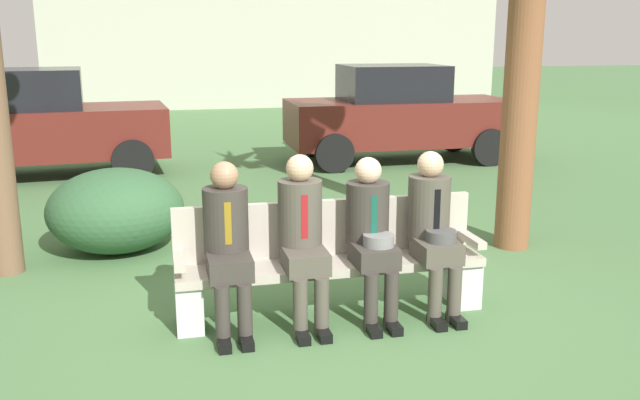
{
  "coord_description": "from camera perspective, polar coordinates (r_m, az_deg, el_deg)",
  "views": [
    {
      "loc": [
        -1.3,
        -5.12,
        2.18
      ],
      "look_at": [
        -0.03,
        0.25,
        0.85
      ],
      "focal_mm": 38.53,
      "sensor_mm": 36.0,
      "label": 1
    }
  ],
  "objects": [
    {
      "name": "seated_man_centerright",
      "position": [
        5.35,
        4.27,
        -2.51
      ],
      "size": [
        0.34,
        0.72,
        1.26
      ],
      "color": "#38332D",
      "rests_on": "ground"
    },
    {
      "name": "seated_man_centerleft",
      "position": [
        5.22,
        -1.47,
        -2.61
      ],
      "size": [
        0.34,
        0.72,
        1.31
      ],
      "color": "#4C473D",
      "rests_on": "ground"
    },
    {
      "name": "seated_man_leftmost",
      "position": [
        5.14,
        -7.69,
        -3.16
      ],
      "size": [
        0.34,
        0.72,
        1.28
      ],
      "color": "#38332D",
      "rests_on": "ground"
    },
    {
      "name": "parked_car_far",
      "position": [
        12.16,
        6.49,
        7.12
      ],
      "size": [
        3.92,
        1.74,
        1.68
      ],
      "color": "#591E19",
      "rests_on": "ground"
    },
    {
      "name": "parked_car_near",
      "position": [
        11.57,
        -22.62,
        5.84
      ],
      "size": [
        4.02,
        1.98,
        1.68
      ],
      "color": "#591E19",
      "rests_on": "ground"
    },
    {
      "name": "ground_plane",
      "position": [
        5.71,
        0.84,
        -8.89
      ],
      "size": [
        80.0,
        80.0,
        0.0
      ],
      "primitive_type": "plane",
      "color": "#4A7243"
    },
    {
      "name": "park_bench",
      "position": [
        5.48,
        0.82,
        -4.99
      ],
      "size": [
        2.43,
        0.44,
        0.9
      ],
      "color": "#B7AD9E",
      "rests_on": "ground"
    },
    {
      "name": "seated_man_rightmost",
      "position": [
        5.52,
        9.36,
        -2.0
      ],
      "size": [
        0.34,
        0.72,
        1.29
      ],
      "color": "#4C473D",
      "rests_on": "ground"
    },
    {
      "name": "shrub_near_bench",
      "position": [
        7.34,
        -16.59,
        -0.83
      ],
      "size": [
        1.38,
        1.26,
        0.86
      ],
      "primitive_type": "ellipsoid",
      "color": "#315A36",
      "rests_on": "ground"
    }
  ]
}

